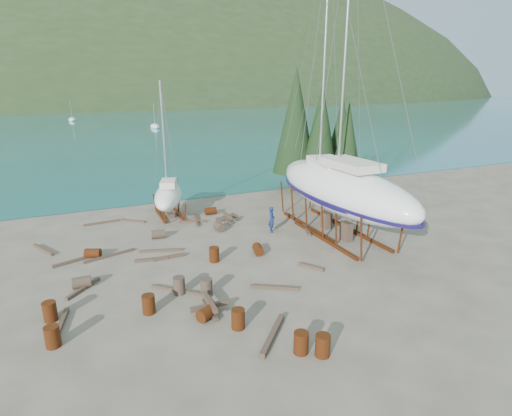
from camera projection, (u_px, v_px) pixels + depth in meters
name	position (u px, v px, depth m)	size (l,w,h in m)	color
ground	(246.00, 267.00, 22.52)	(600.00, 600.00, 0.00)	#585045
bay_water	(81.00, 99.00, 296.94)	(700.00, 700.00, 0.00)	#175E73
far_hill	(81.00, 99.00, 301.30)	(800.00, 360.00, 110.00)	#23341A
far_house_center	(41.00, 102.00, 179.32)	(6.60, 5.60, 5.60)	beige
far_house_right	(153.00, 100.00, 198.98)	(6.60, 5.60, 5.60)	beige
cypress_near_right	(321.00, 132.00, 36.18)	(3.60, 3.60, 10.00)	black
cypress_mid_right	(347.00, 143.00, 35.29)	(3.06, 3.06, 8.50)	black
cypress_back_left	(296.00, 121.00, 37.08)	(4.14, 4.14, 11.50)	black
cypress_far_right	(341.00, 136.00, 38.41)	(3.24, 3.24, 9.00)	black
moored_boat_mid	(155.00, 126.00, 96.03)	(2.00, 5.00, 6.05)	white
moored_boat_far	(72.00, 120.00, 115.09)	(2.00, 5.00, 6.05)	white
large_sailboat_near	(343.00, 189.00, 26.02)	(4.14, 13.34, 20.87)	white
large_sailboat_far	(323.00, 184.00, 28.39)	(5.35, 12.53, 19.18)	white
small_sailboat_shore	(168.00, 195.00, 30.89)	(3.87, 6.66, 10.18)	white
worker	(272.00, 219.00, 27.72)	(0.67, 0.44, 1.83)	#122050
drum_0	(52.00, 337.00, 15.58)	(0.58, 0.58, 0.88)	#5F2E10
drum_2	(93.00, 253.00, 23.69)	(0.58, 0.58, 0.88)	#5F2E10
drum_3	(301.00, 343.00, 15.21)	(0.58, 0.58, 0.88)	#5F2E10
drum_4	(211.00, 211.00, 31.68)	(0.58, 0.58, 0.88)	#5F2E10
drum_5	(207.00, 287.00, 19.40)	(0.58, 0.58, 0.88)	#2D2823
drum_6	(258.00, 249.00, 24.26)	(0.58, 0.58, 0.88)	#5F2E10
drum_7	(323.00, 345.00, 15.05)	(0.58, 0.58, 0.88)	#5F2E10
drum_8	(50.00, 311.00, 17.32)	(0.58, 0.58, 0.88)	#5F2E10
drum_9	(158.00, 234.00, 26.73)	(0.58, 0.58, 0.88)	#2D2823
drum_10	(238.00, 319.00, 16.77)	(0.58, 0.58, 0.88)	#5F2E10
drum_11	(219.00, 226.00, 28.19)	(0.58, 0.58, 0.88)	#2D2823
drum_12	(207.00, 313.00, 17.48)	(0.58, 0.58, 0.88)	#5F2E10
drum_13	(149.00, 304.00, 17.89)	(0.58, 0.58, 0.88)	#5F2E10
drum_14	(214.00, 254.00, 23.15)	(0.58, 0.58, 0.88)	#5F2E10
drum_15	(82.00, 282.00, 20.20)	(0.58, 0.58, 0.88)	#2D2823
drum_16	(179.00, 285.00, 19.57)	(0.58, 0.58, 0.88)	#2D2823
timber_0	(105.00, 222.00, 29.72)	(0.14, 2.95, 0.14)	brown
timber_1	(307.00, 230.00, 28.11)	(0.19, 2.08, 0.19)	brown
timber_2	(43.00, 250.00, 24.72)	(0.19, 2.42, 0.19)	brown
timber_3	(178.00, 290.00, 19.85)	(0.15, 3.01, 0.15)	brown
timber_4	(152.00, 259.00, 23.35)	(0.17, 1.91, 0.17)	brown
timber_5	(274.00, 287.00, 20.11)	(0.16, 2.46, 0.16)	brown
timber_6	(192.00, 222.00, 29.80)	(0.19, 1.97, 0.19)	brown
timber_7	(311.00, 267.00, 22.39)	(0.17, 1.53, 0.17)	brown
timber_8	(169.00, 257.00, 23.65)	(0.19, 1.94, 0.19)	brown
timber_9	(132.00, 221.00, 30.05)	(0.15, 2.16, 0.15)	brown
timber_10	(197.00, 220.00, 30.16)	(0.16, 2.72, 0.16)	brown
timber_11	(161.00, 250.00, 24.64)	(0.15, 2.62, 0.15)	brown
timber_12	(83.00, 288.00, 20.00)	(0.17, 2.27, 0.17)	brown
timber_14	(61.00, 326.00, 16.90)	(0.18, 2.62, 0.18)	brown
timber_15	(110.00, 256.00, 23.91)	(0.15, 3.13, 0.15)	brown
timber_16	(273.00, 335.00, 16.24)	(0.23, 2.91, 0.23)	brown
timber_17	(75.00, 261.00, 23.19)	(0.16, 2.46, 0.16)	brown
timber_pile_fore	(210.00, 306.00, 18.01)	(1.80, 1.80, 0.60)	brown
timber_pile_aft	(227.00, 218.00, 30.03)	(1.80, 1.80, 0.60)	brown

